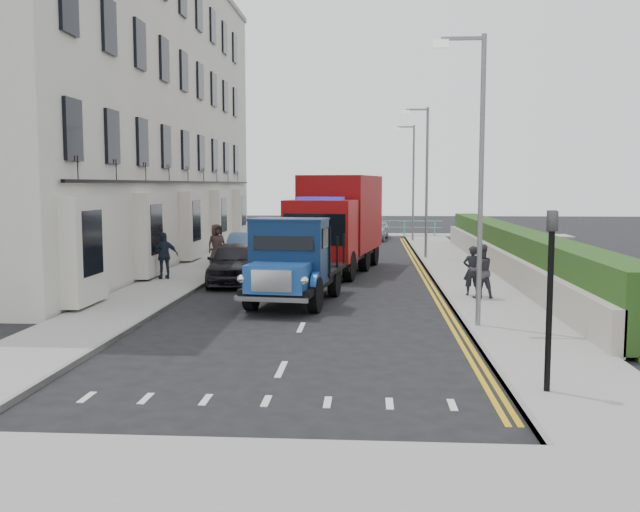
# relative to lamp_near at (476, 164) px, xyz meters

# --- Properties ---
(ground) EXTENTS (120.00, 120.00, 0.00)m
(ground) POSITION_rel_lamp_near_xyz_m (-4.18, 2.00, -4.00)
(ground) COLOR black
(ground) RESTS_ON ground
(pavement_west) EXTENTS (2.40, 38.00, 0.12)m
(pavement_west) POSITION_rel_lamp_near_xyz_m (-9.38, 11.00, -3.94)
(pavement_west) COLOR gray
(pavement_west) RESTS_ON ground
(pavement_east) EXTENTS (2.60, 38.00, 0.12)m
(pavement_east) POSITION_rel_lamp_near_xyz_m (1.12, 11.00, -3.94)
(pavement_east) COLOR gray
(pavement_east) RESTS_ON ground
(promenade) EXTENTS (30.00, 2.50, 0.12)m
(promenade) POSITION_rel_lamp_near_xyz_m (-4.18, 31.00, -3.94)
(promenade) COLOR gray
(promenade) RESTS_ON ground
(sea_plane) EXTENTS (120.00, 120.00, 0.00)m
(sea_plane) POSITION_rel_lamp_near_xyz_m (-4.18, 62.00, -4.00)
(sea_plane) COLOR slate
(sea_plane) RESTS_ON ground
(terrace_west) EXTENTS (6.31, 30.20, 14.25)m
(terrace_west) POSITION_rel_lamp_near_xyz_m (-13.65, 15.00, 3.17)
(terrace_west) COLOR beige
(terrace_west) RESTS_ON ground
(garden_east) EXTENTS (1.45, 28.00, 1.75)m
(garden_east) POSITION_rel_lamp_near_xyz_m (3.03, 11.00, -3.10)
(garden_east) COLOR #B2AD9E
(garden_east) RESTS_ON ground
(seafront_railing) EXTENTS (13.00, 0.08, 1.11)m
(seafront_railing) POSITION_rel_lamp_near_xyz_m (-4.18, 30.20, -3.42)
(seafront_railing) COLOR #59B2A5
(seafront_railing) RESTS_ON ground
(lamp_near) EXTENTS (1.23, 0.18, 7.00)m
(lamp_near) POSITION_rel_lamp_near_xyz_m (0.00, 0.00, 0.00)
(lamp_near) COLOR slate
(lamp_near) RESTS_ON ground
(lamp_mid) EXTENTS (1.23, 0.18, 7.00)m
(lamp_mid) POSITION_rel_lamp_near_xyz_m (0.00, 16.00, 0.00)
(lamp_mid) COLOR slate
(lamp_mid) RESTS_ON ground
(lamp_far) EXTENTS (1.23, 0.18, 7.00)m
(lamp_far) POSITION_rel_lamp_near_xyz_m (0.00, 26.00, 0.00)
(lamp_far) COLOR slate
(lamp_far) RESTS_ON ground
(traffic_signal) EXTENTS (0.16, 0.20, 3.10)m
(traffic_signal) POSITION_rel_lamp_near_xyz_m (0.42, -5.50, -1.92)
(traffic_signal) COLOR black
(traffic_signal) RESTS_ON ground
(bedford_lorry) EXTENTS (2.74, 5.51, 2.51)m
(bedford_lorry) POSITION_rel_lamp_near_xyz_m (-4.77, 3.02, -2.84)
(bedford_lorry) COLOR black
(bedford_lorry) RESTS_ON ground
(red_lorry) EXTENTS (3.69, 7.67, 3.86)m
(red_lorry) POSITION_rel_lamp_near_xyz_m (-3.78, 11.47, -1.94)
(red_lorry) COLOR black
(red_lorry) RESTS_ON ground
(parked_car_front) EXTENTS (2.28, 4.54, 1.49)m
(parked_car_front) POSITION_rel_lamp_near_xyz_m (-7.29, 7.56, -3.25)
(parked_car_front) COLOR black
(parked_car_front) RESTS_ON ground
(parked_car_mid) EXTENTS (1.53, 4.29, 1.41)m
(parked_car_mid) POSITION_rel_lamp_near_xyz_m (-7.78, 13.13, -3.29)
(parked_car_mid) COLOR #5889BD
(parked_car_mid) RESTS_ON ground
(parked_car_rear) EXTENTS (2.15, 4.66, 1.32)m
(parked_car_rear) POSITION_rel_lamp_near_xyz_m (-6.78, 14.00, -3.34)
(parked_car_rear) COLOR #BABABF
(parked_car_rear) RESTS_ON ground
(seafront_car_left) EXTENTS (2.56, 4.84, 1.30)m
(seafront_car_left) POSITION_rel_lamp_near_xyz_m (-5.71, 29.00, -3.35)
(seafront_car_left) COLOR black
(seafront_car_left) RESTS_ON ground
(seafront_car_right) EXTENTS (2.34, 4.79, 1.58)m
(seafront_car_right) POSITION_rel_lamp_near_xyz_m (-2.32, 27.96, -3.21)
(seafront_car_right) COLOR #BABBBF
(seafront_car_right) RESTS_ON ground
(pedestrian_east_near) EXTENTS (0.56, 0.37, 1.53)m
(pedestrian_east_near) POSITION_rel_lamp_near_xyz_m (0.64, 4.67, -3.11)
(pedestrian_east_near) COLOR black
(pedestrian_east_near) RESTS_ON pavement_east
(pedestrian_east_far) EXTENTS (0.93, 0.81, 1.62)m
(pedestrian_east_far) POSITION_rel_lamp_near_xyz_m (0.81, 4.16, -3.07)
(pedestrian_east_far) COLOR #393440
(pedestrian_east_far) RESTS_ON pavement_east
(pedestrian_west_near) EXTENTS (1.06, 0.85, 1.68)m
(pedestrian_west_near) POSITION_rel_lamp_near_xyz_m (-9.85, 7.80, -3.04)
(pedestrian_west_near) COLOR #1C2433
(pedestrian_west_near) RESTS_ON pavement_west
(pedestrian_west_far) EXTENTS (1.01, 0.97, 1.74)m
(pedestrian_west_far) POSITION_rel_lamp_near_xyz_m (-8.86, 12.04, -3.01)
(pedestrian_west_far) COLOR #362727
(pedestrian_west_far) RESTS_ON pavement_west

